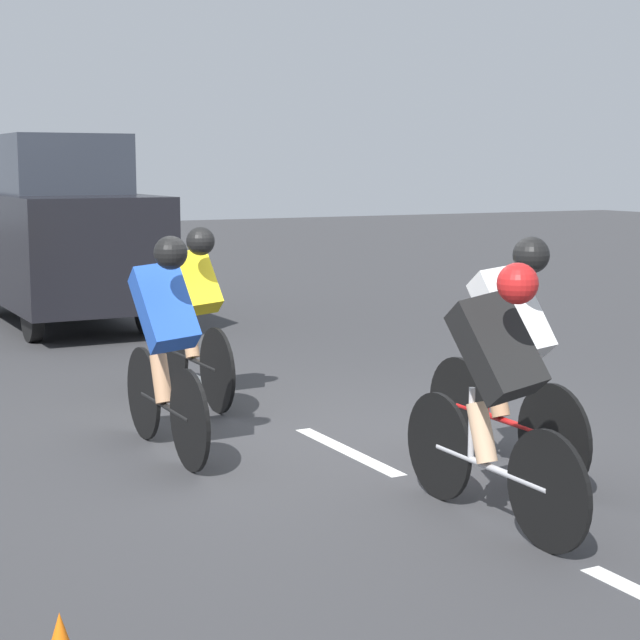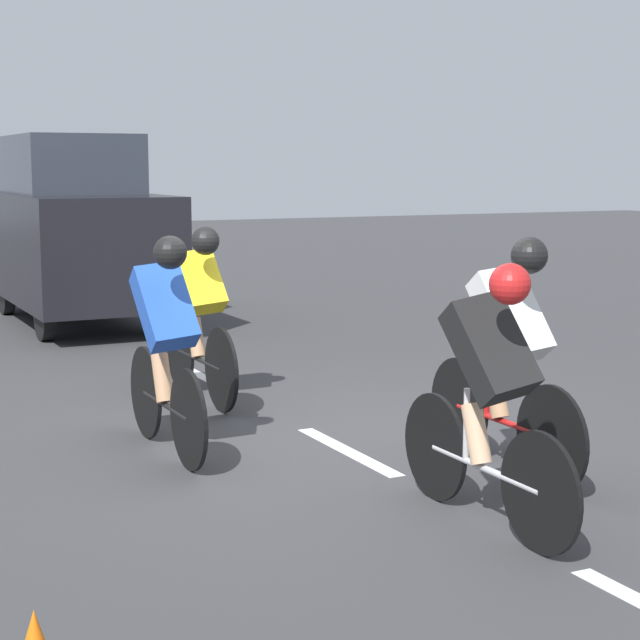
# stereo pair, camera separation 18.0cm
# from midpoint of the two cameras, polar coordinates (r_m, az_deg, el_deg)

# --- Properties ---
(ground_plane) EXTENTS (60.00, 60.00, 0.00)m
(ground_plane) POSITION_cam_midpoint_polar(r_m,az_deg,el_deg) (7.95, -0.66, -6.30)
(ground_plane) COLOR #38383A
(lane_stripe_mid) EXTENTS (0.12, 1.40, 0.01)m
(lane_stripe_mid) POSITION_cam_midpoint_polar(r_m,az_deg,el_deg) (7.59, 0.77, -6.98)
(lane_stripe_mid) COLOR white
(lane_stripe_mid) RESTS_ON ground
(lane_stripe_far) EXTENTS (0.12, 1.40, 0.01)m
(lane_stripe_far) POSITION_cam_midpoint_polar(r_m,az_deg,el_deg) (10.45, -7.60, -2.83)
(lane_stripe_far) COLOR white
(lane_stripe_far) RESTS_ON ground
(cyclist_white) EXTENTS (0.38, 1.69, 1.57)m
(cyclist_white) POSITION_cam_midpoint_polar(r_m,az_deg,el_deg) (6.97, 9.37, -1.53)
(cyclist_white) COLOR black
(cyclist_white) RESTS_ON ground
(cyclist_blue) EXTENTS (0.37, 1.63, 1.54)m
(cyclist_blue) POSITION_cam_midpoint_polar(r_m,az_deg,el_deg) (7.37, -8.95, -1.13)
(cyclist_blue) COLOR black
(cyclist_blue) RESTS_ON ground
(cyclist_black) EXTENTS (0.41, 1.66, 1.50)m
(cyclist_black) POSITION_cam_midpoint_polar(r_m,az_deg,el_deg) (5.90, 8.48, -3.63)
(cyclist_black) COLOR black
(cyclist_black) RESTS_ON ground
(cyclist_yellow) EXTENTS (0.37, 1.74, 1.50)m
(cyclist_yellow) POSITION_cam_midpoint_polar(r_m,az_deg,el_deg) (9.05, -7.26, 0.52)
(cyclist_yellow) COLOR black
(cyclist_yellow) RESTS_ON ground
(support_car) EXTENTS (1.70, 3.96, 2.37)m
(support_car) POSITION_cam_midpoint_polar(r_m,az_deg,el_deg) (13.90, -14.00, 4.59)
(support_car) COLOR black
(support_car) RESTS_ON ground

